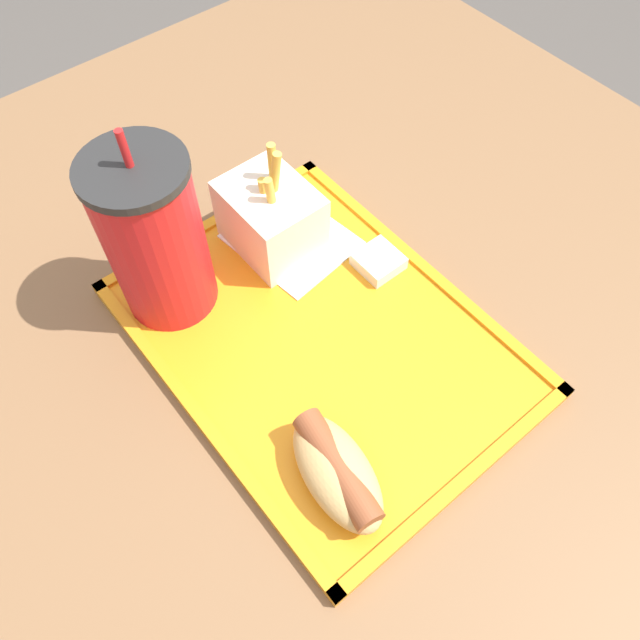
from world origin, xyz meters
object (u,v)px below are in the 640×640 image
(hot_dog_far, at_px, (337,471))
(fries_carton, at_px, (271,217))
(soda_cup, at_px, (155,238))
(sauce_cup_mayo, at_px, (379,261))

(hot_dog_far, relative_size, fries_carton, 0.98)
(soda_cup, distance_m, fries_carton, 0.13)
(soda_cup, distance_m, hot_dog_far, 0.27)
(fries_carton, bearing_deg, hot_dog_far, 154.47)
(hot_dog_far, bearing_deg, fries_carton, -25.53)
(hot_dog_far, xyz_separation_m, sauce_cup_mayo, (0.15, -0.19, -0.02))
(hot_dog_far, distance_m, fries_carton, 0.28)
(hot_dog_far, bearing_deg, sauce_cup_mayo, -50.76)
(soda_cup, height_order, hot_dog_far, soda_cup)
(hot_dog_far, relative_size, sauce_cup_mayo, 2.75)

